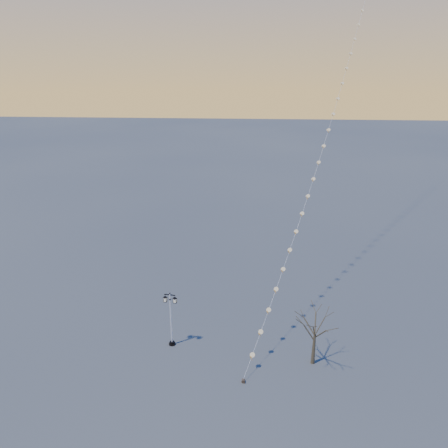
# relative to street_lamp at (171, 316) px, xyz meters

# --- Properties ---
(ground) EXTENTS (300.00, 300.00, 0.00)m
(ground) POSITION_rel_street_lamp_xyz_m (2.92, -2.13, -2.40)
(ground) COLOR #494B49
(ground) RESTS_ON ground
(street_lamp) EXTENTS (1.09, 0.48, 4.33)m
(street_lamp) POSITION_rel_street_lamp_xyz_m (0.00, 0.00, 0.00)
(street_lamp) COLOR black
(street_lamp) RESTS_ON ground
(bare_tree) EXTENTS (2.63, 2.63, 4.36)m
(bare_tree) POSITION_rel_street_lamp_xyz_m (10.13, -1.33, 0.63)
(bare_tree) COLOR #443A26
(bare_tree) RESTS_ON ground
(kite_train) EXTENTS (16.32, 41.74, 37.64)m
(kite_train) POSITION_rel_street_lamp_xyz_m (13.27, 16.89, 16.35)
(kite_train) COLOR #3A2C1F
(kite_train) RESTS_ON ground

